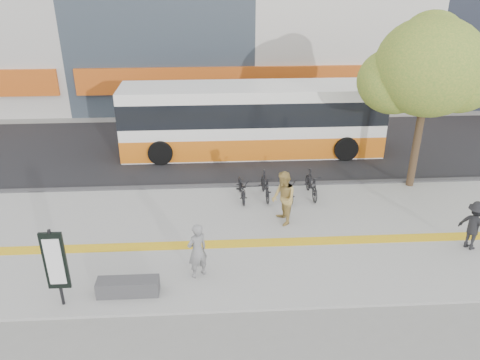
{
  "coord_description": "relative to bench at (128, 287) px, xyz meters",
  "views": [
    {
      "loc": [
        -0.27,
        -11.23,
        8.14
      ],
      "look_at": [
        0.5,
        2.0,
        1.77
      ],
      "focal_mm": 35.43,
      "sensor_mm": 36.0,
      "label": 1
    }
  ],
  "objects": [
    {
      "name": "bus",
      "position": [
        4.01,
        9.7,
        1.17
      ],
      "size": [
        11.3,
        2.68,
        3.01
      ],
      "color": "white",
      "rests_on": "street"
    },
    {
      "name": "curb",
      "position": [
        2.6,
        6.2,
        -0.23
      ],
      "size": [
        40.0,
        0.25,
        0.14
      ],
      "primitive_type": "cube",
      "color": "#323234",
      "rests_on": "ground"
    },
    {
      "name": "bicycle_row",
      "position": [
        4.52,
        5.2,
        0.23
      ],
      "size": [
        3.14,
        1.69,
        0.97
      ],
      "color": "black",
      "rests_on": "sidewalk"
    },
    {
      "name": "tactile_strip",
      "position": [
        2.6,
        2.2,
        -0.22
      ],
      "size": [
        40.0,
        0.45,
        0.01
      ],
      "primitive_type": "cube",
      "color": "gold",
      "rests_on": "sidewalk"
    },
    {
      "name": "signboard",
      "position": [
        -1.6,
        -0.31,
        1.06
      ],
      "size": [
        0.55,
        0.1,
        2.2
      ],
      "color": "black",
      "rests_on": "sidewalk"
    },
    {
      "name": "pedestrian_tan",
      "position": [
        4.51,
        3.37,
        0.68
      ],
      "size": [
        0.84,
        1.0,
        1.82
      ],
      "primitive_type": "imported",
      "rotation": [
        0.0,
        0.0,
        -1.38
      ],
      "color": "#AB8E4A",
      "rests_on": "sidewalk"
    },
    {
      "name": "street",
      "position": [
        2.6,
        10.2,
        -0.28
      ],
      "size": [
        40.0,
        8.0,
        0.06
      ],
      "primitive_type": "cube",
      "color": "black",
      "rests_on": "ground"
    },
    {
      "name": "ground",
      "position": [
        2.6,
        1.2,
        -0.3
      ],
      "size": [
        120.0,
        120.0,
        0.0
      ],
      "primitive_type": "plane",
      "color": "gray",
      "rests_on": "ground"
    },
    {
      "name": "street_tree",
      "position": [
        9.78,
        6.02,
        4.21
      ],
      "size": [
        4.4,
        3.8,
        6.31
      ],
      "color": "#3C2C1B",
      "rests_on": "sidewalk"
    },
    {
      "name": "bench",
      "position": [
        0.0,
        0.0,
        0.0
      ],
      "size": [
        1.6,
        0.45,
        0.45
      ],
      "primitive_type": "cube",
      "color": "#323234",
      "rests_on": "sidewalk"
    },
    {
      "name": "seated_woman",
      "position": [
        1.8,
        0.68,
        0.59
      ],
      "size": [
        0.71,
        0.66,
        1.64
      ],
      "primitive_type": "imported",
      "rotation": [
        0.0,
        0.0,
        3.73
      ],
      "color": "black",
      "rests_on": "sidewalk"
    },
    {
      "name": "sidewalk",
      "position": [
        2.6,
        2.7,
        -0.27
      ],
      "size": [
        40.0,
        7.0,
        0.08
      ],
      "primitive_type": "cube",
      "color": "gray",
      "rests_on": "ground"
    },
    {
      "name": "pedestrian_dark",
      "position": [
        9.98,
        1.59,
        0.55
      ],
      "size": [
        1.0,
        1.15,
        1.55
      ],
      "primitive_type": "imported",
      "rotation": [
        0.0,
        0.0,
        2.1
      ],
      "color": "black",
      "rests_on": "sidewalk"
    }
  ]
}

